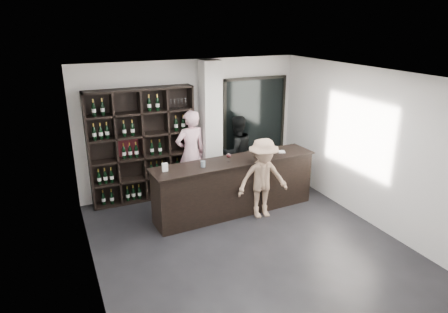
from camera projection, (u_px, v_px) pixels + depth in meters
name	position (u px, v px, depth m)	size (l,w,h in m)	color
floor	(247.00, 245.00, 6.92)	(5.00, 5.50, 0.01)	black
wine_shelf	(142.00, 146.00, 8.29)	(2.20, 0.35, 2.40)	black
structural_column	(211.00, 128.00, 8.71)	(0.40, 0.40, 2.90)	silver
glass_panel	(254.00, 122.00, 9.38)	(1.60, 0.08, 2.10)	black
tasting_counter	(235.00, 186.00, 7.92)	(3.36, 0.69, 1.11)	black
taster_pink	(191.00, 153.00, 8.62)	(0.69, 0.45, 1.90)	#FFC4D0
taster_black	(237.00, 152.00, 9.08)	(0.81, 0.63, 1.67)	black
customer	(263.00, 179.00, 7.66)	(1.03, 0.59, 1.59)	#9D7C63
wine_glass	(229.00, 157.00, 7.59)	(0.09, 0.09, 0.21)	white
spit_cup	(203.00, 164.00, 7.36)	(0.09, 0.09, 0.12)	#ADC4D4
napkin_stack	(281.00, 152.00, 8.18)	(0.14, 0.14, 0.02)	white
card_stand	(165.00, 167.00, 7.15)	(0.10, 0.05, 0.15)	white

